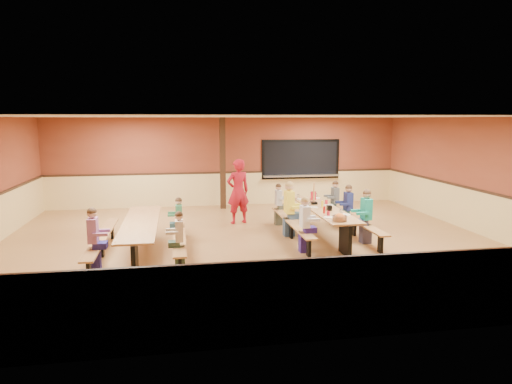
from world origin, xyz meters
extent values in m
plane|color=olive|center=(0.00, 0.00, 0.00)|extent=(12.00, 12.00, 0.00)
cube|color=brown|center=(0.00, 5.00, 1.50)|extent=(12.00, 0.04, 3.00)
cube|color=brown|center=(0.00, -5.00, 1.50)|extent=(12.00, 0.04, 3.00)
cube|color=brown|center=(6.00, 0.00, 1.50)|extent=(0.04, 10.00, 3.00)
cube|color=white|center=(0.00, 0.00, 3.00)|extent=(12.00, 10.00, 0.04)
cube|color=black|center=(2.60, 4.97, 1.55)|extent=(2.60, 0.06, 1.20)
cube|color=silver|center=(2.60, 4.88, 0.98)|extent=(2.70, 0.28, 0.06)
cube|color=black|center=(-0.20, 4.40, 1.50)|extent=(0.18, 0.18, 3.00)
cube|color=#B57E48|center=(1.92, 0.26, 0.72)|extent=(0.75, 3.60, 0.04)
cube|color=black|center=(1.92, -1.29, 0.35)|extent=(0.08, 0.60, 0.70)
cube|color=black|center=(1.92, 1.81, 0.35)|extent=(0.08, 0.60, 0.70)
cube|color=#B57E48|center=(1.10, 0.26, 0.43)|extent=(0.26, 3.60, 0.04)
cube|color=black|center=(1.10, 0.26, 0.21)|extent=(0.06, 0.18, 0.41)
cube|color=#B57E48|center=(2.75, 0.26, 0.43)|extent=(0.26, 3.60, 0.04)
cube|color=black|center=(2.75, 0.26, 0.21)|extent=(0.06, 0.18, 0.41)
cube|color=#B57E48|center=(-2.48, -0.54, 0.72)|extent=(0.75, 3.60, 0.04)
cube|color=black|center=(-2.48, -2.09, 0.35)|extent=(0.08, 0.60, 0.70)
cube|color=black|center=(-2.48, 1.01, 0.35)|extent=(0.08, 0.60, 0.70)
cube|color=#B57E48|center=(-3.31, -0.54, 0.43)|extent=(0.26, 3.60, 0.04)
cube|color=black|center=(-3.31, -0.54, 0.21)|extent=(0.06, 0.18, 0.41)
cube|color=#B57E48|center=(-1.66, -0.54, 0.43)|extent=(0.26, 3.60, 0.04)
cube|color=black|center=(-1.66, -0.54, 0.21)|extent=(0.06, 0.18, 0.41)
imported|color=#A91322|center=(0.01, 2.14, 0.92)|extent=(0.76, 0.60, 1.84)
cylinder|color=red|center=(2.02, 1.47, 0.85)|extent=(0.16, 0.16, 0.22)
cube|color=black|center=(1.96, -0.06, 0.80)|extent=(0.10, 0.14, 0.13)
cylinder|color=yellow|center=(1.92, 0.36, 0.82)|extent=(0.06, 0.06, 0.17)
cylinder|color=#B2140F|center=(1.73, -0.36, 0.82)|extent=(0.06, 0.06, 0.17)
cube|color=black|center=(1.84, 0.83, 0.77)|extent=(0.16, 0.16, 0.06)
cube|color=#B57E48|center=(1.84, 0.83, 1.05)|extent=(0.02, 0.09, 0.50)
camera|label=1|loc=(-1.64, -10.50, 2.95)|focal=32.00mm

